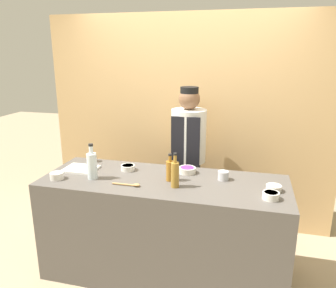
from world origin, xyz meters
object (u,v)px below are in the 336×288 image
object	(u,v)px
sauce_bowl_brown	(271,195)
bottle_clear	(92,165)
bottle_vinegar	(175,174)
sauce_bowl_green	(128,167)
sauce_bowl_purple	(187,170)
bottle_amber	(170,170)
cutting_board	(81,169)
chef_center	(188,158)
sauce_bowl_red	(274,188)
sauce_bowl_yellow	(57,175)
cup_steel	(223,176)
wooden_spoon	(130,185)
cup_blue	(93,157)

from	to	relation	value
sauce_bowl_brown	bottle_clear	distance (m)	1.49
bottle_vinegar	sauce_bowl_green	bearing A→B (deg)	152.08
sauce_bowl_brown	bottle_vinegar	size ratio (longest dim) A/B	0.42
sauce_bowl_purple	bottle_amber	xyz separation A→B (m)	(-0.11, -0.21, 0.06)
cutting_board	bottle_clear	world-z (taller)	bottle_clear
sauce_bowl_brown	chef_center	size ratio (longest dim) A/B	0.07
sauce_bowl_purple	chef_center	xyz separation A→B (m)	(-0.09, 0.51, -0.06)
sauce_bowl_purple	bottle_amber	distance (m)	0.25
sauce_bowl_red	bottle_amber	world-z (taller)	bottle_amber
sauce_bowl_brown	cutting_board	world-z (taller)	sauce_bowl_brown
sauce_bowl_yellow	bottle_clear	bearing A→B (deg)	16.65
sauce_bowl_yellow	sauce_bowl_red	world-z (taller)	sauce_bowl_yellow
cup_steel	chef_center	world-z (taller)	chef_center
sauce_bowl_purple	chef_center	world-z (taller)	chef_center
sauce_bowl_green	sauce_bowl_yellow	bearing A→B (deg)	-145.47
wooden_spoon	bottle_amber	bearing A→B (deg)	34.30
sauce_bowl_purple	sauce_bowl_green	xyz separation A→B (m)	(-0.55, -0.07, -0.00)
bottle_amber	wooden_spoon	size ratio (longest dim) A/B	1.00
sauce_bowl_green	chef_center	distance (m)	0.74
cup_steel	wooden_spoon	world-z (taller)	cup_steel
sauce_bowl_purple	wooden_spoon	xyz separation A→B (m)	(-0.40, -0.41, -0.02)
sauce_bowl_yellow	sauce_bowl_brown	distance (m)	1.78
cup_blue	chef_center	world-z (taller)	chef_center
sauce_bowl_green	cup_blue	size ratio (longest dim) A/B	1.52
cutting_board	bottle_amber	bearing A→B (deg)	-2.93
sauce_bowl_green	bottle_amber	distance (m)	0.47
sauce_bowl_yellow	sauce_bowl_brown	world-z (taller)	sauce_bowl_yellow
cup_blue	sauce_bowl_yellow	bearing A→B (deg)	-99.28
cup_blue	wooden_spoon	distance (m)	0.77
bottle_clear	bottle_amber	size ratio (longest dim) A/B	1.31
bottle_amber	cup_steel	world-z (taller)	bottle_amber
bottle_vinegar	chef_center	distance (m)	0.86
sauce_bowl_red	wooden_spoon	bearing A→B (deg)	-170.88
cup_blue	wooden_spoon	xyz separation A→B (m)	(0.58, -0.50, -0.03)
bottle_amber	chef_center	world-z (taller)	chef_center
sauce_bowl_yellow	sauce_bowl_green	xyz separation A→B (m)	(0.52, 0.36, -0.00)
sauce_bowl_purple	cutting_board	bearing A→B (deg)	-170.23
sauce_bowl_yellow	bottle_amber	distance (m)	0.99
wooden_spoon	cutting_board	bearing A→B (deg)	157.01
bottle_vinegar	bottle_amber	xyz separation A→B (m)	(-0.07, 0.13, -0.02)
bottle_amber	sauce_bowl_purple	bearing A→B (deg)	63.15
bottle_vinegar	cup_steel	size ratio (longest dim) A/B	3.16
bottle_vinegar	chef_center	xyz separation A→B (m)	(-0.05, 0.85, -0.14)
sauce_bowl_red	bottle_clear	bearing A→B (deg)	-175.91
bottle_clear	cup_blue	world-z (taller)	bottle_clear
sauce_bowl_brown	bottle_clear	bearing A→B (deg)	178.02
bottle_clear	chef_center	size ratio (longest dim) A/B	0.19
sauce_bowl_red	bottle_clear	xyz separation A→B (m)	(-1.52, -0.11, 0.10)
sauce_bowl_brown	bottle_clear	world-z (taller)	bottle_clear
sauce_bowl_brown	cup_steel	size ratio (longest dim) A/B	1.34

